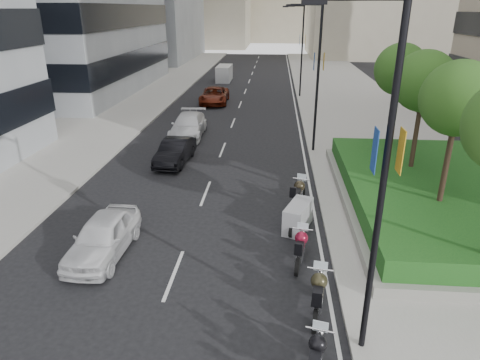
# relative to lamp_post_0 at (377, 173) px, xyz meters

# --- Properties ---
(sidewalk_right) EXTENTS (10.00, 100.00, 0.15)m
(sidewalk_right) POSITION_rel_lamp_post_0_xyz_m (4.86, 29.00, -4.99)
(sidewalk_right) COLOR #9E9B93
(sidewalk_right) RESTS_ON ground
(sidewalk_left) EXTENTS (8.00, 100.00, 0.15)m
(sidewalk_left) POSITION_rel_lamp_post_0_xyz_m (-16.14, 29.00, -4.99)
(sidewalk_left) COLOR #9E9B93
(sidewalk_left) RESTS_ON ground
(lane_edge) EXTENTS (0.12, 100.00, 0.01)m
(lane_edge) POSITION_rel_lamp_post_0_xyz_m (-0.44, 29.00, -5.06)
(lane_edge) COLOR silver
(lane_edge) RESTS_ON ground
(lane_centre) EXTENTS (0.12, 100.00, 0.01)m
(lane_centre) POSITION_rel_lamp_post_0_xyz_m (-5.64, 29.00, -5.06)
(lane_centre) COLOR silver
(lane_centre) RESTS_ON ground
(planter) EXTENTS (10.00, 14.00, 0.40)m
(planter) POSITION_rel_lamp_post_0_xyz_m (5.86, 9.00, -4.72)
(planter) COLOR gray
(planter) RESTS_ON sidewalk_right
(hedge) EXTENTS (9.40, 13.40, 0.80)m
(hedge) POSITION_rel_lamp_post_0_xyz_m (5.86, 9.00, -4.12)
(hedge) COLOR #113D15
(hedge) RESTS_ON planter
(tree_1) EXTENTS (2.80, 2.80, 6.30)m
(tree_1) POSITION_rel_lamp_post_0_xyz_m (4.36, 7.00, 0.36)
(tree_1) COLOR #332319
(tree_1) RESTS_ON planter
(tree_2) EXTENTS (2.80, 2.80, 6.30)m
(tree_2) POSITION_rel_lamp_post_0_xyz_m (4.36, 11.00, 0.36)
(tree_2) COLOR #332319
(tree_2) RESTS_ON planter
(tree_3) EXTENTS (2.80, 2.80, 6.30)m
(tree_3) POSITION_rel_lamp_post_0_xyz_m (4.36, 15.00, 0.36)
(tree_3) COLOR #332319
(tree_3) RESTS_ON planter
(lamp_post_0) EXTENTS (2.34, 0.45, 9.00)m
(lamp_post_0) POSITION_rel_lamp_post_0_xyz_m (0.00, 0.00, 0.00)
(lamp_post_0) COLOR black
(lamp_post_0) RESTS_ON ground
(lamp_post_1) EXTENTS (2.34, 0.45, 9.00)m
(lamp_post_1) POSITION_rel_lamp_post_0_xyz_m (0.00, 17.00, 0.00)
(lamp_post_1) COLOR black
(lamp_post_1) RESTS_ON ground
(lamp_post_2) EXTENTS (2.34, 0.45, 9.00)m
(lamp_post_2) POSITION_rel_lamp_post_0_xyz_m (0.00, 35.00, 0.00)
(lamp_post_2) COLOR black
(lamp_post_2) RESTS_ON ground
(motorcycle_2) EXTENTS (0.79, 2.14, 1.08)m
(motorcycle_2) POSITION_rel_lamp_post_0_xyz_m (-1.17, -1.06, -4.49)
(motorcycle_2) COLOR black
(motorcycle_2) RESTS_ON ground
(motorcycle_3) EXTENTS (0.79, 2.35, 1.18)m
(motorcycle_3) POSITION_rel_lamp_post_0_xyz_m (-0.90, 1.45, -4.44)
(motorcycle_3) COLOR black
(motorcycle_3) RESTS_ON ground
(motorcycle_4) EXTENTS (0.74, 2.20, 1.10)m
(motorcycle_4) POSITION_rel_lamp_post_0_xyz_m (-1.29, 4.14, -4.48)
(motorcycle_4) COLOR black
(motorcycle_4) RESTS_ON ground
(motorcycle_5) EXTENTS (1.34, 2.02, 1.14)m
(motorcycle_5) POSITION_rel_lamp_post_0_xyz_m (-1.27, 6.64, -4.50)
(motorcycle_5) COLOR black
(motorcycle_5) RESTS_ON ground
(motorcycle_6) EXTENTS (1.01, 2.31, 1.19)m
(motorcycle_6) POSITION_rel_lamp_post_0_xyz_m (-1.19, 8.80, -4.43)
(motorcycle_6) COLOR black
(motorcycle_6) RESTS_ON ground
(car_a) EXTENTS (1.88, 4.39, 1.48)m
(car_a) POSITION_rel_lamp_post_0_xyz_m (-8.49, 4.10, -4.33)
(car_a) COLOR white
(car_a) RESTS_ON ground
(car_b) EXTENTS (1.81, 4.37, 1.41)m
(car_b) POSITION_rel_lamp_post_0_xyz_m (-8.10, 14.27, -4.36)
(car_b) COLOR black
(car_b) RESTS_ON ground
(car_c) EXTENTS (2.34, 5.44, 1.56)m
(car_c) POSITION_rel_lamp_post_0_xyz_m (-8.43, 19.93, -4.28)
(car_c) COLOR white
(car_c) RESTS_ON ground
(car_d) EXTENTS (2.66, 5.52, 1.52)m
(car_d) POSITION_rel_lamp_post_0_xyz_m (-8.15, 31.39, -4.31)
(car_d) COLOR #5D1A0B
(car_d) RESTS_ON ground
(delivery_van) EXTENTS (1.70, 4.45, 1.87)m
(delivery_van) POSITION_rel_lamp_post_0_xyz_m (-8.78, 44.82, -4.19)
(delivery_van) COLOR silver
(delivery_van) RESTS_ON ground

